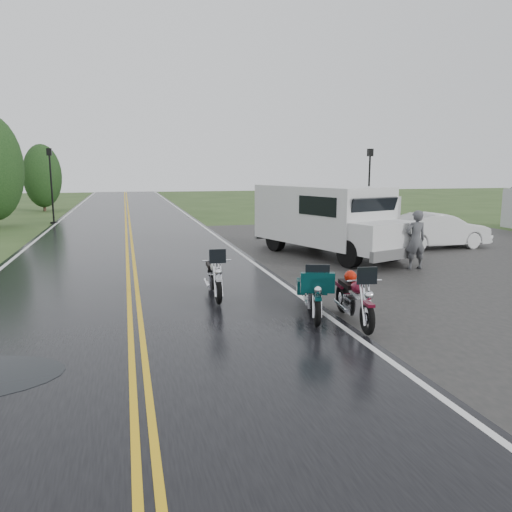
{
  "coord_description": "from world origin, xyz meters",
  "views": [
    {
      "loc": [
        -0.09,
        -9.04,
        2.99
      ],
      "look_at": [
        2.8,
        2.0,
        1.0
      ],
      "focal_mm": 35.0,
      "sensor_mm": 36.0,
      "label": 1
    }
  ],
  "objects_px": {
    "motorcycle_red": "(368,305)",
    "van_white": "(350,228)",
    "sedan_white": "(437,231)",
    "lamp_post_far_left": "(51,186)",
    "motorcycle_teal": "(317,299)",
    "lamp_post_far_right": "(369,188)",
    "motorcycle_silver": "(218,280)",
    "person_at_van": "(415,241)"
  },
  "relations": [
    {
      "from": "motorcycle_teal",
      "to": "person_at_van",
      "type": "relative_size",
      "value": 1.13
    },
    {
      "from": "motorcycle_silver",
      "to": "lamp_post_far_right",
      "type": "distance_m",
      "value": 17.15
    },
    {
      "from": "lamp_post_far_left",
      "to": "sedan_white",
      "type": "bearing_deg",
      "value": -40.72
    },
    {
      "from": "sedan_white",
      "to": "lamp_post_far_right",
      "type": "height_order",
      "value": "lamp_post_far_right"
    },
    {
      "from": "motorcycle_teal",
      "to": "sedan_white",
      "type": "xyz_separation_m",
      "value": [
        8.03,
        8.01,
        0.07
      ]
    },
    {
      "from": "motorcycle_red",
      "to": "person_at_van",
      "type": "xyz_separation_m",
      "value": [
        4.24,
        5.24,
        0.28
      ]
    },
    {
      "from": "motorcycle_teal",
      "to": "lamp_post_far_left",
      "type": "bearing_deg",
      "value": 125.53
    },
    {
      "from": "person_at_van",
      "to": "lamp_post_far_right",
      "type": "distance_m",
      "value": 11.72
    },
    {
      "from": "sedan_white",
      "to": "motorcycle_silver",
      "type": "bearing_deg",
      "value": 119.67
    },
    {
      "from": "motorcycle_red",
      "to": "lamp_post_far_right",
      "type": "relative_size",
      "value": 0.5
    },
    {
      "from": "motorcycle_teal",
      "to": "sedan_white",
      "type": "height_order",
      "value": "sedan_white"
    },
    {
      "from": "motorcycle_teal",
      "to": "lamp_post_far_right",
      "type": "distance_m",
      "value": 17.97
    },
    {
      "from": "motorcycle_silver",
      "to": "lamp_post_far_left",
      "type": "relative_size",
      "value": 0.49
    },
    {
      "from": "sedan_white",
      "to": "lamp_post_far_left",
      "type": "xyz_separation_m",
      "value": [
        -15.33,
        13.19,
        1.42
      ]
    },
    {
      "from": "person_at_van",
      "to": "motorcycle_red",
      "type": "bearing_deg",
      "value": 52.45
    },
    {
      "from": "motorcycle_teal",
      "to": "motorcycle_silver",
      "type": "distance_m",
      "value": 2.52
    },
    {
      "from": "motorcycle_red",
      "to": "lamp_post_far_left",
      "type": "relative_size",
      "value": 0.49
    },
    {
      "from": "motorcycle_red",
      "to": "lamp_post_far_right",
      "type": "distance_m",
      "value": 18.23
    },
    {
      "from": "van_white",
      "to": "sedan_white",
      "type": "relative_size",
      "value": 1.56
    },
    {
      "from": "lamp_post_far_right",
      "to": "van_white",
      "type": "bearing_deg",
      "value": -119.75
    },
    {
      "from": "motorcycle_teal",
      "to": "van_white",
      "type": "distance_m",
      "value": 6.14
    },
    {
      "from": "van_white",
      "to": "motorcycle_silver",
      "type": "bearing_deg",
      "value": -164.28
    },
    {
      "from": "motorcycle_red",
      "to": "motorcycle_teal",
      "type": "relative_size",
      "value": 1.02
    },
    {
      "from": "van_white",
      "to": "sedan_white",
      "type": "xyz_separation_m",
      "value": [
        4.9,
        2.77,
        -0.57
      ]
    },
    {
      "from": "motorcycle_silver",
      "to": "motorcycle_red",
      "type": "bearing_deg",
      "value": -47.42
    },
    {
      "from": "person_at_van",
      "to": "sedan_white",
      "type": "height_order",
      "value": "person_at_van"
    },
    {
      "from": "person_at_van",
      "to": "sedan_white",
      "type": "relative_size",
      "value": 0.44
    },
    {
      "from": "motorcycle_red",
      "to": "van_white",
      "type": "xyz_separation_m",
      "value": [
        2.44,
        5.92,
        0.64
      ]
    },
    {
      "from": "motorcycle_red",
      "to": "sedan_white",
      "type": "distance_m",
      "value": 11.38
    },
    {
      "from": "motorcycle_red",
      "to": "motorcycle_silver",
      "type": "bearing_deg",
      "value": 136.63
    },
    {
      "from": "person_at_van",
      "to": "sedan_white",
      "type": "xyz_separation_m",
      "value": [
        3.1,
        3.45,
        -0.22
      ]
    },
    {
      "from": "van_white",
      "to": "lamp_post_far_right",
      "type": "xyz_separation_m",
      "value": [
        5.86,
        10.26,
        0.8
      ]
    },
    {
      "from": "motorcycle_teal",
      "to": "lamp_post_far_left",
      "type": "distance_m",
      "value": 22.48
    },
    {
      "from": "motorcycle_red",
      "to": "lamp_post_far_left",
      "type": "distance_m",
      "value": 23.34
    },
    {
      "from": "lamp_post_far_left",
      "to": "lamp_post_far_right",
      "type": "distance_m",
      "value": 17.26
    },
    {
      "from": "van_white",
      "to": "lamp_post_far_left",
      "type": "distance_m",
      "value": 19.08
    },
    {
      "from": "sedan_white",
      "to": "lamp_post_far_left",
      "type": "bearing_deg",
      "value": 46.8
    },
    {
      "from": "person_at_van",
      "to": "motorcycle_teal",
      "type": "bearing_deg",
      "value": 44.23
    },
    {
      "from": "motorcycle_teal",
      "to": "lamp_post_far_left",
      "type": "xyz_separation_m",
      "value": [
        -7.3,
        21.2,
        1.49
      ]
    },
    {
      "from": "motorcycle_teal",
      "to": "lamp_post_far_right",
      "type": "relative_size",
      "value": 0.49
    },
    {
      "from": "motorcycle_teal",
      "to": "van_white",
      "type": "bearing_deg",
      "value": 75.72
    },
    {
      "from": "motorcycle_red",
      "to": "lamp_post_far_left",
      "type": "bearing_deg",
      "value": 117.4
    }
  ]
}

